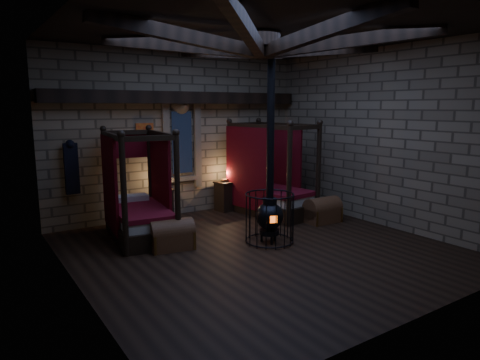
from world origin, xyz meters
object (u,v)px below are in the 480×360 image
bed_right (269,192)px  trunk_right (322,211)px  trunk_left (172,235)px  stove (270,213)px  bed_left (139,212)px

bed_right → trunk_right: 1.56m
trunk_left → stove: 2.06m
trunk_left → trunk_right: (3.96, -0.21, 0.01)m
bed_right → trunk_right: bearing=-76.1°
stove → bed_right: bearing=73.1°
bed_left → bed_right: (3.63, 0.07, 0.03)m
trunk_left → bed_left: bearing=111.3°
bed_right → stove: size_ratio=0.60×
bed_right → stove: (-1.50, -1.96, 0.04)m
bed_left → trunk_left: (0.24, -1.14, -0.29)m
bed_left → trunk_right: (4.20, -1.35, -0.28)m
bed_right → stove: bearing=-135.3°
bed_left → trunk_left: size_ratio=2.51×
stove → bed_left: bearing=158.9°
bed_right → trunk_left: size_ratio=2.63×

